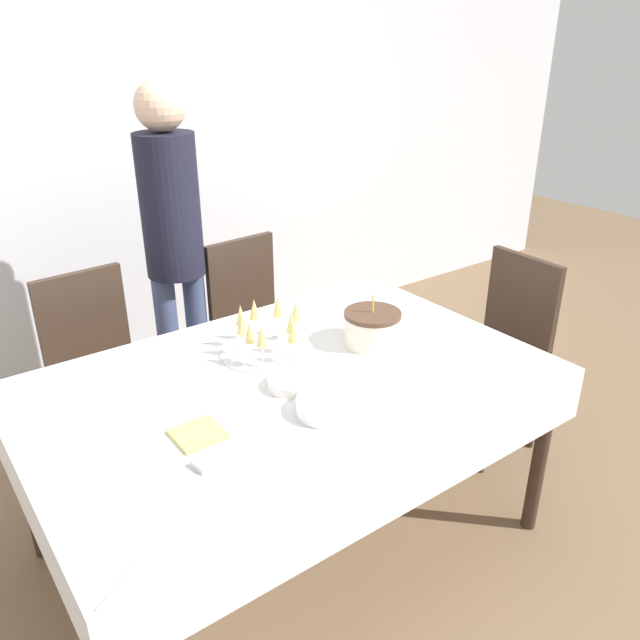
{
  "coord_description": "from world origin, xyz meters",
  "views": [
    {
      "loc": [
        -1.09,
        -1.66,
        1.92
      ],
      "look_at": [
        0.24,
        0.13,
        0.89
      ],
      "focal_mm": 35.0,
      "sensor_mm": 36.0,
      "label": 1
    }
  ],
  "objects_px": {
    "person_standing": "(173,231)",
    "plate_stack_main": "(329,405)",
    "dining_chair_far_left": "(100,368)",
    "plate_stack_dessert": "(291,383)",
    "dining_chair_far_right": "(255,323)",
    "dining_chair_right_end": "(502,344)",
    "champagne_tray": "(267,332)",
    "birthday_cake": "(372,327)"
  },
  "relations": [
    {
      "from": "dining_chair_far_left",
      "to": "person_standing",
      "type": "height_order",
      "value": "person_standing"
    },
    {
      "from": "dining_chair_far_left",
      "to": "person_standing",
      "type": "bearing_deg",
      "value": 16.1
    },
    {
      "from": "plate_stack_main",
      "to": "plate_stack_dessert",
      "type": "xyz_separation_m",
      "value": [
        -0.01,
        0.2,
        -0.01
      ]
    },
    {
      "from": "plate_stack_dessert",
      "to": "birthday_cake",
      "type": "bearing_deg",
      "value": 11.92
    },
    {
      "from": "dining_chair_far_left",
      "to": "birthday_cake",
      "type": "height_order",
      "value": "birthday_cake"
    },
    {
      "from": "birthday_cake",
      "to": "plate_stack_dessert",
      "type": "bearing_deg",
      "value": -168.08
    },
    {
      "from": "dining_chair_right_end",
      "to": "champagne_tray",
      "type": "bearing_deg",
      "value": 169.58
    },
    {
      "from": "dining_chair_right_end",
      "to": "plate_stack_dessert",
      "type": "xyz_separation_m",
      "value": [
        -1.28,
        -0.06,
        0.26
      ]
    },
    {
      "from": "champagne_tray",
      "to": "plate_stack_main",
      "type": "distance_m",
      "value": 0.49
    },
    {
      "from": "plate_stack_main",
      "to": "person_standing",
      "type": "bearing_deg",
      "value": 86.77
    },
    {
      "from": "dining_chair_far_right",
      "to": "dining_chair_right_end",
      "type": "bearing_deg",
      "value": -47.88
    },
    {
      "from": "birthday_cake",
      "to": "plate_stack_main",
      "type": "height_order",
      "value": "birthday_cake"
    },
    {
      "from": "champagne_tray",
      "to": "dining_chair_far_right",
      "type": "bearing_deg",
      "value": 63.32
    },
    {
      "from": "birthday_cake",
      "to": "champagne_tray",
      "type": "height_order",
      "value": "birthday_cake"
    },
    {
      "from": "dining_chair_right_end",
      "to": "person_standing",
      "type": "xyz_separation_m",
      "value": [
        -1.19,
        1.07,
        0.53
      ]
    },
    {
      "from": "champagne_tray",
      "to": "person_standing",
      "type": "bearing_deg",
      "value": 89.28
    },
    {
      "from": "dining_chair_right_end",
      "to": "person_standing",
      "type": "relative_size",
      "value": 0.55
    },
    {
      "from": "dining_chair_far_left",
      "to": "birthday_cake",
      "type": "relative_size",
      "value": 4.2
    },
    {
      "from": "birthday_cake",
      "to": "plate_stack_main",
      "type": "bearing_deg",
      "value": -146.01
    },
    {
      "from": "plate_stack_dessert",
      "to": "dining_chair_right_end",
      "type": "bearing_deg",
      "value": 2.64
    },
    {
      "from": "dining_chair_right_end",
      "to": "champagne_tray",
      "type": "height_order",
      "value": "dining_chair_right_end"
    },
    {
      "from": "dining_chair_far_right",
      "to": "plate_stack_dessert",
      "type": "bearing_deg",
      "value": -113.73
    },
    {
      "from": "plate_stack_main",
      "to": "person_standing",
      "type": "height_order",
      "value": "person_standing"
    },
    {
      "from": "champagne_tray",
      "to": "plate_stack_main",
      "type": "xyz_separation_m",
      "value": [
        -0.06,
        -0.48,
        -0.06
      ]
    },
    {
      "from": "person_standing",
      "to": "plate_stack_main",
      "type": "bearing_deg",
      "value": -93.23
    },
    {
      "from": "dining_chair_far_right",
      "to": "birthday_cake",
      "type": "xyz_separation_m",
      "value": [
        0.02,
        -0.9,
        0.31
      ]
    },
    {
      "from": "dining_chair_far_left",
      "to": "plate_stack_main",
      "type": "distance_m",
      "value": 1.29
    },
    {
      "from": "dining_chair_far_left",
      "to": "plate_stack_main",
      "type": "relative_size",
      "value": 4.37
    },
    {
      "from": "dining_chair_right_end",
      "to": "plate_stack_main",
      "type": "bearing_deg",
      "value": -168.25
    },
    {
      "from": "plate_stack_dessert",
      "to": "person_standing",
      "type": "height_order",
      "value": "person_standing"
    },
    {
      "from": "plate_stack_main",
      "to": "person_standing",
      "type": "relative_size",
      "value": 0.13
    },
    {
      "from": "person_standing",
      "to": "dining_chair_far_right",
      "type": "bearing_deg",
      "value": -21.6
    },
    {
      "from": "person_standing",
      "to": "plate_stack_dessert",
      "type": "bearing_deg",
      "value": -94.5
    },
    {
      "from": "dining_chair_far_right",
      "to": "plate_stack_main",
      "type": "height_order",
      "value": "dining_chair_far_right"
    },
    {
      "from": "dining_chair_far_left",
      "to": "champagne_tray",
      "type": "relative_size",
      "value": 2.61
    },
    {
      "from": "plate_stack_dessert",
      "to": "champagne_tray",
      "type": "bearing_deg",
      "value": 74.38
    },
    {
      "from": "plate_stack_dessert",
      "to": "person_standing",
      "type": "xyz_separation_m",
      "value": [
        0.09,
        1.13,
        0.27
      ]
    },
    {
      "from": "plate_stack_main",
      "to": "person_standing",
      "type": "distance_m",
      "value": 1.36
    },
    {
      "from": "person_standing",
      "to": "dining_chair_far_left",
      "type": "bearing_deg",
      "value": -163.9
    },
    {
      "from": "dining_chair_far_left",
      "to": "champagne_tray",
      "type": "bearing_deg",
      "value": -56.84
    },
    {
      "from": "dining_chair_far_left",
      "to": "plate_stack_main",
      "type": "xyz_separation_m",
      "value": [
        0.4,
        -1.2,
        0.26
      ]
    },
    {
      "from": "champagne_tray",
      "to": "plate_stack_dessert",
      "type": "bearing_deg",
      "value": -105.62
    }
  ]
}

